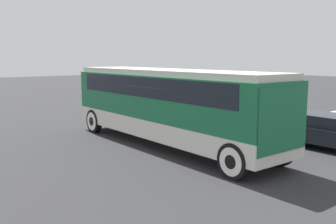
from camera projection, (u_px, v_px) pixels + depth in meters
ground_plane at (168, 146)px, 15.42m from camera, size 120.00×120.00×0.00m
tour_bus at (169, 100)px, 15.07m from camera, size 10.96×2.52×3.13m
parked_car_near at (261, 111)px, 20.27m from camera, size 4.73×1.81×1.44m
parked_car_mid at (331, 132)px, 14.81m from camera, size 4.72×1.88×1.36m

